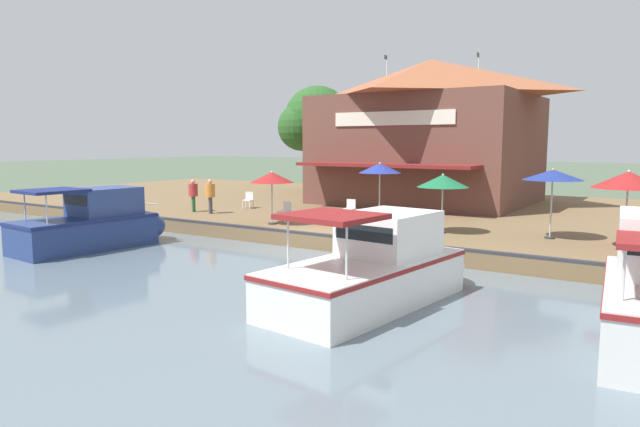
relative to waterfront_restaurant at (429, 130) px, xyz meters
name	(u,v)px	position (x,y,z in m)	size (l,w,h in m)	color
ground_plane	(306,251)	(13.76, 0.91, -4.70)	(220.00, 220.00, 0.00)	#4C5B47
quay_deck	(423,213)	(2.76, 0.91, -4.40)	(22.00, 56.00, 0.60)	brown
quay_edge_fender	(308,233)	(13.66, 0.91, -4.05)	(0.20, 50.40, 0.10)	#2D2D33
waterfront_restaurant	(429,130)	(0.00, 0.00, 0.00)	(11.64, 11.52, 8.52)	brown
patio_umbrella_far_corner	(628,180)	(10.57, 11.07, -1.87)	(2.20, 2.20, 2.55)	#B7B7B7
patio_umbrella_mid_patio_right	(272,177)	(12.19, -1.89, -2.14)	(1.84, 1.84, 2.24)	#B7B7B7
patio_umbrella_back_row	(553,175)	(9.61, 8.63, -1.83)	(2.09, 2.09, 2.50)	#B7B7B7
patio_umbrella_by_entrance	(380,168)	(7.99, 0.97, -1.84)	(1.91, 1.91, 2.53)	#B7B7B7
patio_umbrella_mid_patio_left	(443,181)	(10.49, 4.91, -2.13)	(1.94, 1.94, 2.25)	#B7B7B7
cafe_chair_far_corner_seat	(248,199)	(8.18, -6.58, -3.63)	(0.54, 0.54, 0.85)	white
cafe_chair_under_first_umbrella	(285,210)	(11.14, -1.98, -3.63)	(0.47, 0.47, 0.85)	white
cafe_chair_facing_river	(350,208)	(8.71, -0.15, -3.63)	(0.46, 0.46, 0.85)	white
person_near_entrance	(210,192)	(10.91, -6.65, -3.07)	(0.47, 0.47, 1.66)	#4C4C56
person_mid_patio	(193,192)	(10.87, -7.84, -3.11)	(0.45, 0.45, 1.60)	#337547
motorboat_nearest_quay	(99,224)	(17.68, -5.85, -3.76)	(5.95, 2.54, 2.30)	navy
motorboat_far_downstream	(382,268)	(18.36, 6.38, -3.82)	(6.94, 3.06, 2.37)	white
tree_upstream_bank	(313,122)	(-3.17, -10.06, 0.76)	(5.09, 4.84, 7.42)	brown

